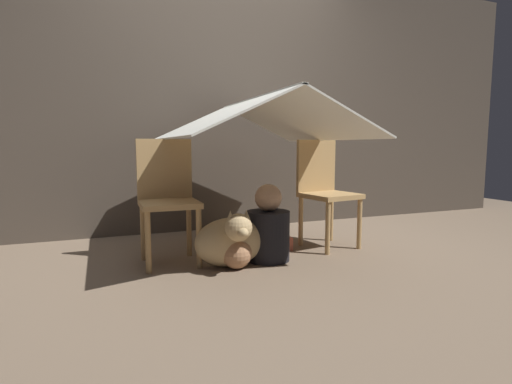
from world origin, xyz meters
TOP-DOWN VIEW (x-y plane):
  - ground_plane at (0.00, 0.00)m, footprint 8.80×8.80m
  - wall_back at (0.00, 1.19)m, footprint 7.00×0.05m
  - chair_left at (-0.61, 0.24)m, footprint 0.38×0.38m
  - chair_right at (0.60, 0.24)m, footprint 0.43×0.43m
  - sheet_canopy at (0.00, 0.17)m, footprint 1.23×1.43m
  - person_front at (0.03, 0.01)m, footprint 0.29×0.29m
  - dog at (-0.26, -0.05)m, footprint 0.47×0.41m
  - floor_cushion at (0.08, 0.34)m, footprint 0.43×0.34m
  - plush_toy at (-0.24, -0.09)m, footprint 0.20×0.20m

SIDE VIEW (x-z plane):
  - ground_plane at x=0.00m, z-range 0.00..0.00m
  - floor_cushion at x=0.08m, z-range 0.00..0.10m
  - plush_toy at x=-0.24m, z-range -0.03..0.29m
  - dog at x=-0.26m, z-range -0.02..0.38m
  - person_front at x=0.03m, z-range -0.05..0.48m
  - chair_left at x=-0.61m, z-range 0.04..0.87m
  - chair_right at x=0.60m, z-range 0.04..0.87m
  - sheet_canopy at x=0.00m, z-range 0.83..1.12m
  - wall_back at x=0.00m, z-range 0.00..2.50m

